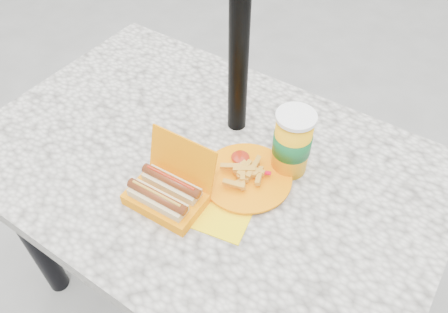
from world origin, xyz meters
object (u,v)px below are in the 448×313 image
Objects in this scene: hotdog_box at (167,193)px; soda_cup at (292,143)px; umbrella_pole at (240,7)px; fries_plate at (244,178)px.

soda_cup reaches higher than hotdog_box.
umbrella_pole is 0.33m from soda_cup.
umbrella_pole is at bearing 162.80° from soda_cup.
fries_plate is (0.12, 0.15, -0.02)m from hotdog_box.
umbrella_pole is 0.39m from fries_plate.
soda_cup reaches higher than fries_plate.
fries_plate is 0.14m from soda_cup.
hotdog_box is at bearing -88.25° from umbrella_pole.
umbrella_pole is 12.09× the size of hotdog_box.
soda_cup is (0.07, 0.10, 0.08)m from fries_plate.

